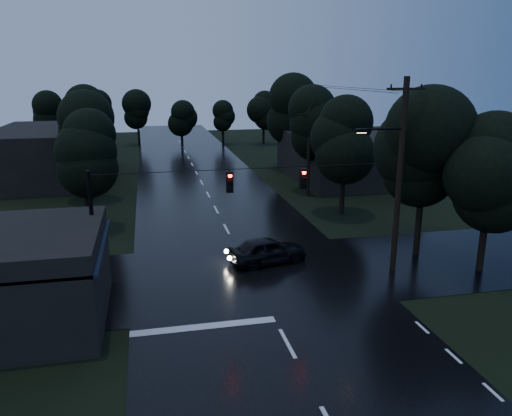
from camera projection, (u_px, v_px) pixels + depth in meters
name	position (u px, v px, depth m)	size (l,w,h in m)	color
main_road	(208.00, 195.00, 42.89)	(12.00, 120.00, 0.02)	black
cross_street	(251.00, 275.00, 25.92)	(60.00, 9.00, 0.02)	black
building_far_right	(344.00, 157.00, 48.97)	(10.00, 14.00, 4.40)	black
building_far_left	(53.00, 154.00, 48.78)	(10.00, 16.00, 5.00)	black
utility_pole_main	(398.00, 173.00, 25.13)	(3.50, 0.30, 10.00)	black
utility_pole_far	(309.00, 150.00, 41.70)	(2.00, 0.30, 7.50)	black
anchor_pole_left	(93.00, 236.00, 22.64)	(0.18, 0.18, 6.00)	black
span_signals	(266.00, 180.00, 23.71)	(15.00, 0.37, 1.12)	black
tree_corner_near	(425.00, 151.00, 27.35)	(4.48, 4.48, 9.44)	black
tree_corner_far	(491.00, 174.00, 25.13)	(3.92, 3.92, 8.26)	black
tree_left_a	(82.00, 152.00, 32.12)	(3.92, 3.92, 8.26)	black
tree_left_b	(86.00, 132.00, 39.44)	(4.20, 4.20, 8.85)	black
tree_left_c	(90.00, 117.00, 48.65)	(4.48, 4.48, 9.44)	black
tree_right_a	(345.00, 138.00, 35.73)	(4.20, 4.20, 8.85)	black
tree_right_b	(316.00, 122.00, 43.30)	(4.48, 4.48, 9.44)	black
tree_right_c	(291.00, 110.00, 52.75)	(4.76, 4.76, 10.03)	black
car	(267.00, 250.00, 27.36)	(1.74, 4.33, 1.48)	black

